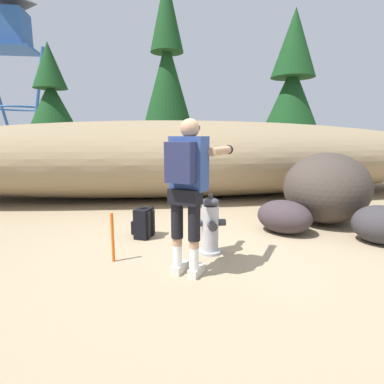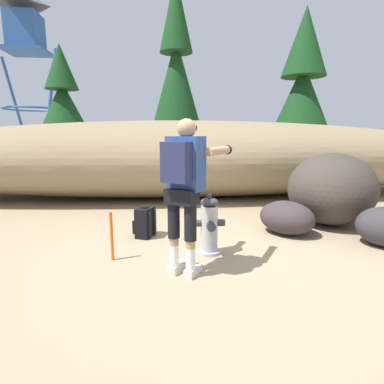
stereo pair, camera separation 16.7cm
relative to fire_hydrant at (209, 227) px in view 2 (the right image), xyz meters
The scene contains 12 objects.
ground_plane 0.38m from the fire_hydrant, 47.49° to the right, with size 56.00×56.00×0.04m, color #998466.
dirt_embankment 3.98m from the fire_hydrant, 89.41° to the left, with size 15.55×3.20×1.84m, color #897556.
fire_hydrant is the anchor object (origin of this frame).
utility_worker 0.94m from the fire_hydrant, 122.43° to the right, with size 0.85×1.03×1.67m.
spare_backpack 1.15m from the fire_hydrant, 138.62° to the left, with size 0.35×0.36×0.47m.
boulder_large 2.54m from the fire_hydrant, 27.33° to the left, with size 1.51×1.42×1.21m, color #3E352F.
boulder_mid 1.48m from the fire_hydrant, 28.14° to the left, with size 0.86×0.66×0.51m, color #382E31.
pine_tree_far_left 11.17m from the fire_hydrant, 115.01° to the left, with size 2.03×2.03×5.08m.
pine_tree_left 9.58m from the fire_hydrant, 90.00° to the left, with size 1.94×1.94×7.36m.
pine_tree_center 10.38m from the fire_hydrant, 60.06° to the left, with size 2.67×2.67×6.34m.
watchtower 17.43m from the fire_hydrant, 117.72° to the left, with size 3.74×3.74×8.72m.
survey_stake 1.21m from the fire_hydrant, behind, with size 0.04×0.04×0.60m, color #E55914.
Camera 2 is at (-0.61, -3.73, 1.50)m, focal length 29.25 mm.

